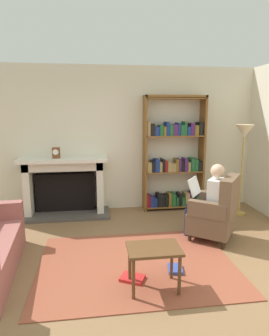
% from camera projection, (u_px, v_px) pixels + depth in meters
% --- Properties ---
extents(ground, '(14.00, 14.00, 0.00)m').
position_uv_depth(ground, '(140.00, 278.00, 3.37)').
color(ground, olive).
extents(back_wall, '(5.60, 0.10, 2.70)m').
position_uv_depth(back_wall, '(120.00, 139.00, 5.59)').
color(back_wall, beige).
rests_on(back_wall, ground).
extents(area_rug, '(2.40, 1.80, 0.01)m').
position_uv_depth(area_rug, '(136.00, 264.00, 3.66)').
color(area_rug, brown).
rests_on(area_rug, ground).
extents(fireplace, '(1.59, 0.64, 1.07)m').
position_uv_depth(fireplace, '(65.00, 184.00, 5.36)').
color(fireplace, '#4C4742').
rests_on(fireplace, ground).
extents(mantel_clock, '(0.14, 0.14, 0.19)m').
position_uv_depth(mantel_clock, '(56.00, 153.00, 5.13)').
color(mantel_clock, brown).
rests_on(mantel_clock, fireplace).
extents(bookshelf, '(1.15, 0.32, 2.16)m').
position_uv_depth(bookshelf, '(174.00, 157.00, 5.58)').
color(bookshelf, brown).
rests_on(bookshelf, ground).
extents(armchair_reading, '(0.88, 0.88, 0.97)m').
position_uv_depth(armchair_reading, '(216.00, 212.00, 4.30)').
color(armchair_reading, '#331E14').
rests_on(armchair_reading, ground).
extents(seated_reader, '(0.59, 0.56, 1.14)m').
position_uv_depth(seated_reader, '(209.00, 198.00, 4.32)').
color(seated_reader, white).
rests_on(seated_reader, ground).
extents(side_table, '(0.56, 0.39, 0.48)m').
position_uv_depth(side_table, '(154.00, 254.00, 3.09)').
color(side_table, brown).
rests_on(side_table, ground).
extents(scattered_books, '(0.79, 0.39, 0.04)m').
position_uv_depth(scattered_books, '(152.00, 274.00, 3.40)').
color(scattered_books, red).
rests_on(scattered_books, area_rug).
extents(floor_lamp, '(0.32, 0.32, 1.65)m').
position_uv_depth(floor_lamp, '(244.00, 139.00, 5.18)').
color(floor_lamp, '#B7933F').
rests_on(floor_lamp, ground).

